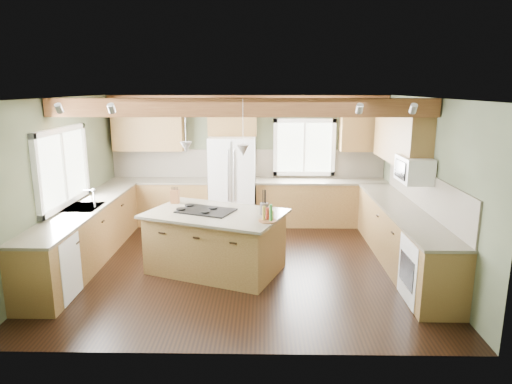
{
  "coord_description": "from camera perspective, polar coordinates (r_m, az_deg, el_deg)",
  "views": [
    {
      "loc": [
        0.33,
        -6.81,
        2.76
      ],
      "look_at": [
        0.2,
        0.3,
        1.11
      ],
      "focal_mm": 32.0,
      "sensor_mm": 36.0,
      "label": 1
    }
  ],
  "objects": [
    {
      "name": "bottle_tray",
      "position": [
        6.36,
        1.48,
        -2.66
      ],
      "size": [
        0.35,
        0.35,
        0.24
      ],
      "primitive_type": null,
      "rotation": [
        0.0,
        0.0,
        -0.54
      ],
      "color": "#5C301B",
      "rests_on": "island_top"
    },
    {
      "name": "counter_back_left",
      "position": [
        9.44,
        -11.99,
        1.4
      ],
      "size": [
        2.06,
        0.64,
        0.04
      ],
      "primitive_type": "cube",
      "color": "#4F473A",
      "rests_on": "base_cab_back_left"
    },
    {
      "name": "window_back",
      "position": [
        9.4,
        6.04,
        5.58
      ],
      "size": [
        1.1,
        0.04,
        1.0
      ],
      "primitive_type": "cube",
      "color": "white",
      "rests_on": "wall_back"
    },
    {
      "name": "floor",
      "position": [
        7.35,
        -1.65,
        -9.0
      ],
      "size": [
        5.6,
        5.6,
        0.0
      ],
      "primitive_type": "plane",
      "color": "black",
      "rests_on": "ground"
    },
    {
      "name": "ceiling_beam",
      "position": [
        6.59,
        -1.89,
        10.51
      ],
      "size": [
        5.55,
        0.26,
        0.26
      ],
      "primitive_type": "cube",
      "color": "#5A2E19",
      "rests_on": "ceiling"
    },
    {
      "name": "counter_left",
      "position": [
        7.65,
        -20.75,
        -1.89
      ],
      "size": [
        0.64,
        3.74,
        0.04
      ],
      "primitive_type": "cube",
      "color": "#4F473A",
      "rests_on": "base_cab_left"
    },
    {
      "name": "dishwasher",
      "position": [
        6.65,
        -24.43,
        -8.68
      ],
      "size": [
        0.6,
        0.6,
        0.84
      ],
      "primitive_type": "cube",
      "color": "white",
      "rests_on": "floor"
    },
    {
      "name": "upper_cab_right",
      "position": [
        8.08,
        17.63,
        6.69
      ],
      "size": [
        0.35,
        2.2,
        0.9
      ],
      "primitive_type": "cube",
      "color": "brown",
      "rests_on": "wall_right"
    },
    {
      "name": "cooktop",
      "position": [
        6.94,
        -6.27,
        -2.34
      ],
      "size": [
        0.95,
        0.8,
        0.02
      ],
      "primitive_type": "cube",
      "rotation": [
        0.0,
        0.0,
        -0.38
      ],
      "color": "black",
      "rests_on": "island_top"
    },
    {
      "name": "island",
      "position": [
        7.01,
        -5.05,
        -6.33
      ],
      "size": [
        2.16,
        1.75,
        0.88
      ],
      "primitive_type": "cube",
      "rotation": [
        0.0,
        0.0,
        -0.38
      ],
      "color": "brown",
      "rests_on": "floor"
    },
    {
      "name": "backsplash_right",
      "position": [
        7.45,
        20.24,
        0.21
      ],
      "size": [
        0.03,
        3.7,
        0.58
      ],
      "primitive_type": "cube",
      "color": "brown",
      "rests_on": "wall_right"
    },
    {
      "name": "base_cab_right",
      "position": [
        7.56,
        17.73,
        -5.47
      ],
      "size": [
        0.6,
        3.7,
        0.88
      ],
      "primitive_type": "cube",
      "color": "brown",
      "rests_on": "floor"
    },
    {
      "name": "wall_left",
      "position": [
        7.63,
        -23.21,
        0.95
      ],
      "size": [
        0.0,
        5.0,
        5.0
      ],
      "primitive_type": "plane",
      "rotation": [
        1.57,
        0.0,
        1.57
      ],
      "color": "#404732",
      "rests_on": "ground"
    },
    {
      "name": "pendant_right",
      "position": [
        6.47,
        -1.62,
        5.22
      ],
      "size": [
        0.18,
        0.18,
        0.16
      ],
      "primitive_type": "cone",
      "rotation": [
        3.14,
        0.0,
        0.0
      ],
      "color": "#B2B2B7",
      "rests_on": "ceiling"
    },
    {
      "name": "soffit_trim",
      "position": [
        9.22,
        -1.06,
        11.68
      ],
      "size": [
        5.55,
        0.2,
        0.1
      ],
      "primitive_type": "cube",
      "color": "#5A2E19",
      "rests_on": "ceiling"
    },
    {
      "name": "sink",
      "position": [
        7.65,
        -20.75,
        -1.86
      ],
      "size": [
        0.5,
        0.65,
        0.03
      ],
      "primitive_type": "cube",
      "color": "#262628",
      "rests_on": "counter_left"
    },
    {
      "name": "refrigerator",
      "position": [
        9.14,
        -2.96,
        1.29
      ],
      "size": [
        0.9,
        0.74,
        1.8
      ],
      "primitive_type": "cube",
      "color": "white",
      "rests_on": "floor"
    },
    {
      "name": "base_cab_back_right",
      "position": [
        9.37,
        8.1,
        -1.41
      ],
      "size": [
        2.62,
        0.6,
        0.88
      ],
      "primitive_type": "cube",
      "color": "brown",
      "rests_on": "floor"
    },
    {
      "name": "upper_cab_over_fridge",
      "position": [
        9.18,
        -2.96,
        9.22
      ],
      "size": [
        0.96,
        0.35,
        0.7
      ],
      "primitive_type": "cube",
      "color": "brown",
      "rests_on": "wall_back"
    },
    {
      "name": "island_top",
      "position": [
        6.87,
        -5.13,
        -2.71
      ],
      "size": [
        2.32,
        1.91,
        0.04
      ],
      "primitive_type": "cube",
      "rotation": [
        0.0,
        0.0,
        -0.38
      ],
      "color": "#4F473A",
      "rests_on": "island"
    },
    {
      "name": "window_left",
      "position": [
        7.63,
        -23.09,
        2.87
      ],
      "size": [
        0.04,
        1.6,
        1.05
      ],
      "primitive_type": "cube",
      "color": "white",
      "rests_on": "wall_left"
    },
    {
      "name": "microwave",
      "position": [
        7.22,
        19.17,
        2.68
      ],
      "size": [
        0.4,
        0.7,
        0.38
      ],
      "primitive_type": "cube",
      "color": "white",
      "rests_on": "wall_right"
    },
    {
      "name": "faucet",
      "position": [
        7.55,
        -19.57,
        -0.82
      ],
      "size": [
        0.02,
        0.02,
        0.28
      ],
      "primitive_type": "cylinder",
      "color": "#B2B2B7",
      "rests_on": "sink"
    },
    {
      "name": "upper_cab_back_left",
      "position": [
        9.46,
        -13.31,
        7.79
      ],
      "size": [
        1.4,
        0.35,
        0.9
      ],
      "primitive_type": "cube",
      "color": "brown",
      "rests_on": "wall_back"
    },
    {
      "name": "utensil_crock",
      "position": [
        6.72,
        1.03,
        -2.1
      ],
      "size": [
        0.17,
        0.17,
        0.17
      ],
      "primitive_type": "cylinder",
      "rotation": [
        0.0,
        0.0,
        -0.51
      ],
      "color": "#403733",
      "rests_on": "island_top"
    },
    {
      "name": "knife_block",
      "position": [
        7.46,
        -10.1,
        -0.56
      ],
      "size": [
        0.14,
        0.11,
        0.22
      ],
      "primitive_type": "cube",
      "rotation": [
        0.0,
        0.0,
        -0.05
      ],
      "color": "brown",
      "rests_on": "island_top"
    },
    {
      "name": "backsplash_back",
      "position": [
        9.43,
        -1.0,
        3.58
      ],
      "size": [
        5.58,
        0.03,
        0.58
      ],
      "primitive_type": "cube",
      "color": "brown",
      "rests_on": "wall_back"
    },
    {
      "name": "wall_right",
      "position": [
        7.39,
        20.53,
        0.81
      ],
      "size": [
        0.0,
        5.0,
        5.0
      ],
      "primitive_type": "plane",
      "rotation": [
        1.57,
        0.0,
        -1.57
      ],
      "color": "#404732",
      "rests_on": "ground"
    },
    {
      "name": "base_cab_back_left",
      "position": [
        9.54,
        -11.86,
        -1.31
      ],
      "size": [
        2.02,
        0.6,
        0.88
      ],
      "primitive_type": "cube",
      "color": "brown",
      "rests_on": "floor"
    },
    {
      "name": "counter_right",
      "position": [
        7.43,
        17.97,
        -2.11
      ],
      "size": [
        0.64,
        3.74,
        0.04
      ],
      "primitive_type": "cube",
      "color": "#4F473A",
      "rests_on": "base_cab_right"
    },
    {
      "name": "wall_back",
      "position": [
        9.43,
        -1.0,
        4.14
      ],
      "size": [
        5.6,
        0.0,
        5.6
      ],
      "primitive_type": "plane",
      "rotation": [
        1.57,
        0.0,
        0.0
      ],
      "color": "#404732",
      "rests_on": "ground"
    },
    {
      "name": "counter_back_right",
      "position": [
        9.27,
        8.19,
        1.34
      ],
      "size": [
        2.66,
        0.64,
        0.04
      ],
      "primitive_type": "cube",
      "color": "#4F473A",
      "rests_on": "base_cab_back_right"
    },
    {
      "name": "upper_cab_back_corner",
      "position": [
        9.38,
        13.26,
        7.75
      ],
      "size": [
        0.9,
        0.35,
        0.9
      ],
      "primitive_type": "cube",
      "color": "brown",
      "rests_on": "wall_back"
    },
    {
      "name": "base_cab_left",
      "position": [
        7.77,
        -20.47,
        -5.17
      ],
      "size": [
        0.6,
        3.7,
        0.88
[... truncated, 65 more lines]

